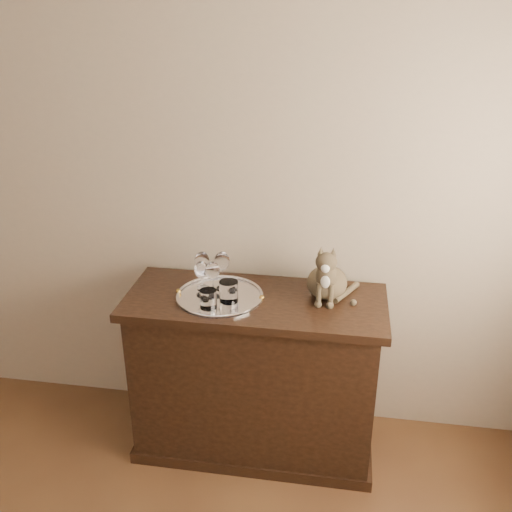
{
  "coord_description": "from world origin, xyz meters",
  "views": [
    {
      "loc": [
        0.97,
        -0.33,
        2.09
      ],
      "look_at": [
        0.6,
        1.95,
        1.06
      ],
      "focal_mm": 40.0,
      "sensor_mm": 36.0,
      "label": 1
    }
  ],
  "objects_px": {
    "wine_glass_d": "(213,279)",
    "wine_glass_c": "(202,278)",
    "sideboard": "(255,375)",
    "tray": "(220,297)",
    "wine_glass_a": "(202,270)",
    "tumbler_a": "(229,291)",
    "cat": "(328,268)",
    "wine_glass_b": "(222,271)",
    "tumbler_b": "(208,299)"
  },
  "relations": [
    {
      "from": "wine_glass_a",
      "to": "wine_glass_c",
      "type": "xyz_separation_m",
      "value": [
        0.01,
        -0.06,
        -0.01
      ]
    },
    {
      "from": "wine_glass_a",
      "to": "wine_glass_d",
      "type": "xyz_separation_m",
      "value": [
        0.07,
        -0.07,
        -0.01
      ]
    },
    {
      "from": "wine_glass_b",
      "to": "tumbler_b",
      "type": "relative_size",
      "value": 2.2
    },
    {
      "from": "wine_glass_a",
      "to": "tumbler_a",
      "type": "relative_size",
      "value": 1.93
    },
    {
      "from": "sideboard",
      "to": "tray",
      "type": "xyz_separation_m",
      "value": [
        -0.16,
        -0.02,
        0.43
      ]
    },
    {
      "from": "sideboard",
      "to": "wine_glass_b",
      "type": "distance_m",
      "value": 0.55
    },
    {
      "from": "wine_glass_a",
      "to": "cat",
      "type": "relative_size",
      "value": 0.66
    },
    {
      "from": "sideboard",
      "to": "wine_glass_c",
      "type": "bearing_deg",
      "value": -175.86
    },
    {
      "from": "wine_glass_b",
      "to": "wine_glass_d",
      "type": "distance_m",
      "value": 0.09
    },
    {
      "from": "wine_glass_d",
      "to": "wine_glass_b",
      "type": "bearing_deg",
      "value": 73.41
    },
    {
      "from": "wine_glass_a",
      "to": "cat",
      "type": "height_order",
      "value": "cat"
    },
    {
      "from": "wine_glass_c",
      "to": "wine_glass_a",
      "type": "bearing_deg",
      "value": 100.36
    },
    {
      "from": "wine_glass_a",
      "to": "tray",
      "type": "bearing_deg",
      "value": -34.96
    },
    {
      "from": "sideboard",
      "to": "tumbler_a",
      "type": "distance_m",
      "value": 0.5
    },
    {
      "from": "sideboard",
      "to": "wine_glass_c",
      "type": "distance_m",
      "value": 0.57
    },
    {
      "from": "tray",
      "to": "wine_glass_a",
      "type": "height_order",
      "value": "wine_glass_a"
    },
    {
      "from": "wine_glass_b",
      "to": "tumbler_a",
      "type": "height_order",
      "value": "wine_glass_b"
    },
    {
      "from": "wine_glass_c",
      "to": "tumbler_b",
      "type": "relative_size",
      "value": 1.97
    },
    {
      "from": "tumbler_a",
      "to": "tumbler_b",
      "type": "xyz_separation_m",
      "value": [
        -0.08,
        -0.07,
        -0.01
      ]
    },
    {
      "from": "tray",
      "to": "wine_glass_b",
      "type": "distance_m",
      "value": 0.13
    },
    {
      "from": "sideboard",
      "to": "wine_glass_c",
      "type": "xyz_separation_m",
      "value": [
        -0.24,
        -0.02,
        0.52
      ]
    },
    {
      "from": "sideboard",
      "to": "wine_glass_a",
      "type": "xyz_separation_m",
      "value": [
        -0.26,
        0.05,
        0.53
      ]
    },
    {
      "from": "wine_glass_d",
      "to": "cat",
      "type": "bearing_deg",
      "value": 11.59
    },
    {
      "from": "wine_glass_c",
      "to": "tray",
      "type": "bearing_deg",
      "value": -1.31
    },
    {
      "from": "sideboard",
      "to": "tumbler_a",
      "type": "height_order",
      "value": "tumbler_a"
    },
    {
      "from": "wine_glass_d",
      "to": "tumbler_a",
      "type": "xyz_separation_m",
      "value": [
        0.08,
        -0.03,
        -0.04
      ]
    },
    {
      "from": "sideboard",
      "to": "wine_glass_b",
      "type": "relative_size",
      "value": 6.4
    },
    {
      "from": "wine_glass_a",
      "to": "tumbler_b",
      "type": "distance_m",
      "value": 0.2
    },
    {
      "from": "wine_glass_b",
      "to": "tumbler_b",
      "type": "distance_m",
      "value": 0.2
    },
    {
      "from": "wine_glass_b",
      "to": "wine_glass_c",
      "type": "height_order",
      "value": "wine_glass_b"
    },
    {
      "from": "wine_glass_a",
      "to": "cat",
      "type": "bearing_deg",
      "value": 3.08
    },
    {
      "from": "wine_glass_a",
      "to": "tumbler_b",
      "type": "xyz_separation_m",
      "value": [
        0.07,
        -0.18,
        -0.05
      ]
    },
    {
      "from": "wine_glass_a",
      "to": "wine_glass_d",
      "type": "relative_size",
      "value": 1.07
    },
    {
      "from": "wine_glass_a",
      "to": "wine_glass_c",
      "type": "relative_size",
      "value": 1.11
    },
    {
      "from": "cat",
      "to": "wine_glass_a",
      "type": "bearing_deg",
      "value": -173.89
    },
    {
      "from": "tray",
      "to": "cat",
      "type": "distance_m",
      "value": 0.51
    },
    {
      "from": "sideboard",
      "to": "wine_glass_d",
      "type": "height_order",
      "value": "wine_glass_d"
    },
    {
      "from": "tumbler_b",
      "to": "wine_glass_a",
      "type": "bearing_deg",
      "value": 111.28
    },
    {
      "from": "tumbler_a",
      "to": "cat",
      "type": "bearing_deg",
      "value": 17.24
    },
    {
      "from": "wine_glass_b",
      "to": "wine_glass_c",
      "type": "distance_m",
      "value": 0.11
    },
    {
      "from": "wine_glass_d",
      "to": "cat",
      "type": "distance_m",
      "value": 0.52
    },
    {
      "from": "tray",
      "to": "tumbler_b",
      "type": "relative_size",
      "value": 4.69
    },
    {
      "from": "wine_glass_c",
      "to": "tumbler_a",
      "type": "xyz_separation_m",
      "value": [
        0.13,
        -0.04,
        -0.04
      ]
    },
    {
      "from": "wine_glass_c",
      "to": "tumbler_b",
      "type": "xyz_separation_m",
      "value": [
        0.06,
        -0.11,
        -0.04
      ]
    },
    {
      "from": "tray",
      "to": "wine_glass_d",
      "type": "relative_size",
      "value": 2.29
    },
    {
      "from": "tray",
      "to": "wine_glass_b",
      "type": "bearing_deg",
      "value": 91.98
    },
    {
      "from": "wine_glass_c",
      "to": "sideboard",
      "type": "bearing_deg",
      "value": 4.14
    },
    {
      "from": "wine_glass_d",
      "to": "wine_glass_c",
      "type": "bearing_deg",
      "value": 170.44
    },
    {
      "from": "cat",
      "to": "tumbler_b",
      "type": "bearing_deg",
      "value": -154.79
    },
    {
      "from": "tumbler_b",
      "to": "cat",
      "type": "height_order",
      "value": "cat"
    }
  ]
}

